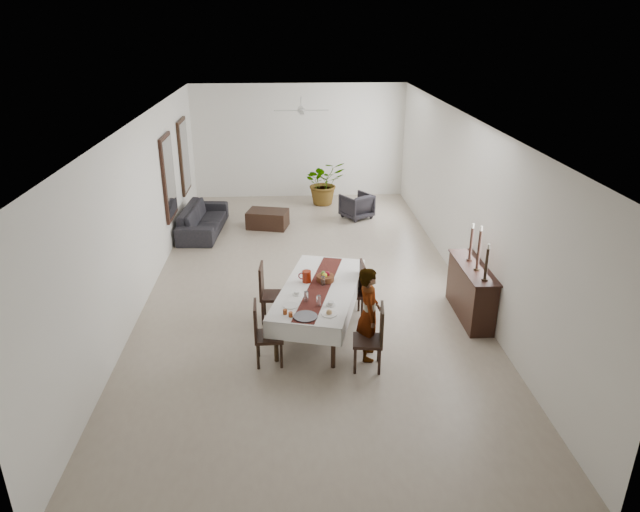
# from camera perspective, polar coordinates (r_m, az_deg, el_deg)

# --- Properties ---
(floor) EXTENTS (6.00, 12.00, 0.00)m
(floor) POSITION_cam_1_polar(r_m,az_deg,el_deg) (11.29, -1.29, -2.68)
(floor) COLOR #B1A28C
(floor) RESTS_ON ground
(ceiling) EXTENTS (6.00, 12.00, 0.02)m
(ceiling) POSITION_cam_1_polar(r_m,az_deg,el_deg) (10.33, -1.45, 13.58)
(ceiling) COLOR white
(ceiling) RESTS_ON wall_back
(wall_back) EXTENTS (6.00, 0.02, 3.20)m
(wall_back) POSITION_cam_1_polar(r_m,az_deg,el_deg) (16.52, -2.13, 11.38)
(wall_back) COLOR white
(wall_back) RESTS_ON floor
(wall_front) EXTENTS (6.00, 0.02, 3.20)m
(wall_front) POSITION_cam_1_polar(r_m,az_deg,el_deg) (5.31, 1.06, -14.87)
(wall_front) COLOR white
(wall_front) RESTS_ON floor
(wall_left) EXTENTS (0.02, 12.00, 3.20)m
(wall_left) POSITION_cam_1_polar(r_m,az_deg,el_deg) (11.02, -17.20, 4.59)
(wall_left) COLOR white
(wall_left) RESTS_ON floor
(wall_right) EXTENTS (0.02, 12.00, 3.20)m
(wall_right) POSITION_cam_1_polar(r_m,az_deg,el_deg) (11.20, 14.23, 5.20)
(wall_right) COLOR white
(wall_right) RESTS_ON floor
(dining_table_top) EXTENTS (1.57, 2.56, 0.05)m
(dining_table_top) POSITION_cam_1_polar(r_m,az_deg,el_deg) (9.38, -0.06, -3.31)
(dining_table_top) COLOR black
(dining_table_top) RESTS_ON table_leg_fl
(table_leg_fl) EXTENTS (0.08, 0.08, 0.70)m
(table_leg_fl) POSITION_cam_1_polar(r_m,az_deg,el_deg) (8.69, -4.42, -8.48)
(table_leg_fl) COLOR black
(table_leg_fl) RESTS_ON floor
(table_leg_fr) EXTENTS (0.08, 0.08, 0.70)m
(table_leg_fr) POSITION_cam_1_polar(r_m,az_deg,el_deg) (8.52, 1.34, -9.10)
(table_leg_fr) COLOR black
(table_leg_fr) RESTS_ON floor
(table_leg_bl) EXTENTS (0.08, 0.08, 0.70)m
(table_leg_bl) POSITION_cam_1_polar(r_m,az_deg,el_deg) (10.63, -1.16, -2.29)
(table_leg_bl) COLOR black
(table_leg_bl) RESTS_ON floor
(table_leg_br) EXTENTS (0.08, 0.08, 0.70)m
(table_leg_br) POSITION_cam_1_polar(r_m,az_deg,el_deg) (10.49, 3.52, -2.68)
(table_leg_br) COLOR black
(table_leg_br) RESTS_ON floor
(tablecloth_top) EXTENTS (1.79, 2.78, 0.01)m
(tablecloth_top) POSITION_cam_1_polar(r_m,az_deg,el_deg) (9.37, -0.06, -3.14)
(tablecloth_top) COLOR white
(tablecloth_top) RESTS_ON dining_table_top
(tablecloth_drape_left) EXTENTS (0.66, 2.48, 0.30)m
(tablecloth_drape_left) POSITION_cam_1_polar(r_m,az_deg,el_deg) (9.55, -3.48, -3.62)
(tablecloth_drape_left) COLOR white
(tablecloth_drape_left) RESTS_ON dining_table_top
(tablecloth_drape_right) EXTENTS (0.66, 2.48, 0.30)m
(tablecloth_drape_right) POSITION_cam_1_polar(r_m,az_deg,el_deg) (9.35, 3.45, -4.24)
(tablecloth_drape_right) COLOR silver
(tablecloth_drape_right) RESTS_ON dining_table_top
(tablecloth_drape_near) EXTENTS (1.14, 0.31, 0.30)m
(tablecloth_drape_near) POSITION_cam_1_polar(r_m,az_deg,el_deg) (8.34, -1.81, -7.79)
(tablecloth_drape_near) COLOR white
(tablecloth_drape_near) RESTS_ON dining_table_top
(tablecloth_drape_far) EXTENTS (1.14, 0.31, 0.30)m
(tablecloth_drape_far) POSITION_cam_1_polar(r_m,az_deg,el_deg) (10.57, 1.32, -0.89)
(tablecloth_drape_far) COLOR white
(tablecloth_drape_far) RESTS_ON dining_table_top
(table_runner) EXTENTS (0.97, 2.49, 0.00)m
(table_runner) POSITION_cam_1_polar(r_m,az_deg,el_deg) (9.37, -0.06, -3.10)
(table_runner) COLOR #5C201A
(table_runner) RESTS_ON tablecloth_top
(red_pitcher) EXTENTS (0.18, 0.18, 0.20)m
(red_pitcher) POSITION_cam_1_polar(r_m,az_deg,el_deg) (9.51, -1.35, -2.06)
(red_pitcher) COLOR maroon
(red_pitcher) RESTS_ON tablecloth_top
(pitcher_handle) EXTENTS (0.12, 0.05, 0.12)m
(pitcher_handle) POSITION_cam_1_polar(r_m,az_deg,el_deg) (9.52, -1.84, -2.02)
(pitcher_handle) COLOR maroon
(pitcher_handle) RESTS_ON red_pitcher
(wine_glass_near) EXTENTS (0.07, 0.07, 0.17)m
(wine_glass_near) POSITION_cam_1_polar(r_m,az_deg,el_deg) (8.74, -0.13, -4.49)
(wine_glass_near) COLOR white
(wine_glass_near) RESTS_ON tablecloth_top
(wine_glass_mid) EXTENTS (0.07, 0.07, 0.17)m
(wine_glass_mid) POSITION_cam_1_polar(r_m,az_deg,el_deg) (8.87, -1.39, -4.07)
(wine_glass_mid) COLOR silver
(wine_glass_mid) RESTS_ON tablecloth_top
(wine_glass_far) EXTENTS (0.07, 0.07, 0.17)m
(wine_glass_far) POSITION_cam_1_polar(r_m,az_deg,el_deg) (9.37, 0.30, -2.54)
(wine_glass_far) COLOR silver
(wine_glass_far) RESTS_ON tablecloth_top
(teacup_right) EXTENTS (0.09, 0.09, 0.06)m
(teacup_right) POSITION_cam_1_polar(r_m,az_deg,el_deg) (8.78, 1.08, -4.76)
(teacup_right) COLOR white
(teacup_right) RESTS_ON saucer_right
(saucer_right) EXTENTS (0.15, 0.15, 0.01)m
(saucer_right) POSITION_cam_1_polar(r_m,az_deg,el_deg) (8.79, 1.08, -4.90)
(saucer_right) COLOR silver
(saucer_right) RESTS_ON tablecloth_top
(teacup_left) EXTENTS (0.09, 0.09, 0.06)m
(teacup_left) POSITION_cam_1_polar(r_m,az_deg,el_deg) (9.11, -2.33, -3.71)
(teacup_left) COLOR white
(teacup_left) RESTS_ON saucer_left
(saucer_left) EXTENTS (0.15, 0.15, 0.01)m
(saucer_left) POSITION_cam_1_polar(r_m,az_deg,el_deg) (9.12, -2.33, -3.85)
(saucer_left) COLOR white
(saucer_left) RESTS_ON tablecloth_top
(plate_near_right) EXTENTS (0.24, 0.24, 0.01)m
(plate_near_right) POSITION_cam_1_polar(r_m,az_deg,el_deg) (8.53, 0.92, -5.82)
(plate_near_right) COLOR white
(plate_near_right) RESTS_ON tablecloth_top
(bread_near_right) EXTENTS (0.09, 0.09, 0.09)m
(bread_near_right) POSITION_cam_1_polar(r_m,az_deg,el_deg) (8.51, 0.92, -5.66)
(bread_near_right) COLOR tan
(bread_near_right) RESTS_ON plate_near_right
(plate_near_left) EXTENTS (0.24, 0.24, 0.01)m
(plate_near_left) POSITION_cam_1_polar(r_m,az_deg,el_deg) (8.78, -2.94, -4.97)
(plate_near_left) COLOR white
(plate_near_left) RESTS_ON tablecloth_top
(plate_far_left) EXTENTS (0.24, 0.24, 0.01)m
(plate_far_left) POSITION_cam_1_polar(r_m,az_deg,el_deg) (9.91, -1.23, -1.57)
(plate_far_left) COLOR white
(plate_far_left) RESTS_ON tablecloth_top
(serving_tray) EXTENTS (0.36, 0.36, 0.02)m
(serving_tray) POSITION_cam_1_polar(r_m,az_deg,el_deg) (8.46, -1.47, -6.07)
(serving_tray) COLOR #424247
(serving_tray) RESTS_ON tablecloth_top
(jam_jar_a) EXTENTS (0.06, 0.06, 0.07)m
(jam_jar_a) POSITION_cam_1_polar(r_m,az_deg,el_deg) (8.46, -2.96, -5.85)
(jam_jar_a) COLOR #9C4216
(jam_jar_a) RESTS_ON tablecloth_top
(jam_jar_b) EXTENTS (0.06, 0.06, 0.07)m
(jam_jar_b) POSITION_cam_1_polar(r_m,az_deg,el_deg) (8.54, -3.52, -5.60)
(jam_jar_b) COLOR brown
(jam_jar_b) RESTS_ON tablecloth_top
(fruit_basket) EXTENTS (0.30, 0.30, 0.10)m
(fruit_basket) POSITION_cam_1_polar(r_m,az_deg,el_deg) (9.56, 0.53, -2.23)
(fruit_basket) COLOR brown
(fruit_basket) RESTS_ON tablecloth_top
(fruit_red) EXTENTS (0.09, 0.09, 0.09)m
(fruit_red) POSITION_cam_1_polar(r_m,az_deg,el_deg) (9.54, 0.73, -1.79)
(fruit_red) COLOR maroon
(fruit_red) RESTS_ON fruit_basket
(fruit_green) EXTENTS (0.08, 0.08, 0.08)m
(fruit_green) POSITION_cam_1_polar(r_m,az_deg,el_deg) (9.56, 0.33, -1.74)
(fruit_green) COLOR #4D7723
(fruit_green) RESTS_ON fruit_basket
(fruit_yellow) EXTENTS (0.08, 0.08, 0.08)m
(fruit_yellow) POSITION_cam_1_polar(r_m,az_deg,el_deg) (9.48, 0.48, -1.95)
(fruit_yellow) COLOR yellow
(fruit_yellow) RESTS_ON fruit_basket
(chair_right_near_seat) EXTENTS (0.48, 0.48, 0.05)m
(chair_right_near_seat) POSITION_cam_1_polar(r_m,az_deg,el_deg) (8.49, 4.78, -8.47)
(chair_right_near_seat) COLOR black
(chair_right_near_seat) RESTS_ON chair_right_near_leg_fl
(chair_right_near_leg_fl) EXTENTS (0.05, 0.05, 0.43)m
(chair_right_near_leg_fl) POSITION_cam_1_polar(r_m,az_deg,el_deg) (8.48, 5.95, -10.49)
(chair_right_near_leg_fl) COLOR black
(chair_right_near_leg_fl) RESTS_ON floor
(chair_right_near_leg_fr) EXTENTS (0.05, 0.05, 0.43)m
(chair_right_near_leg_fr) POSITION_cam_1_polar(r_m,az_deg,el_deg) (8.77, 5.88, -9.23)
(chair_right_near_leg_fr) COLOR black
(chair_right_near_leg_fr) RESTS_ON floor
(chair_right_near_leg_bl) EXTENTS (0.05, 0.05, 0.43)m
(chair_right_near_leg_bl) POSITION_cam_1_polar(r_m,az_deg,el_deg) (8.47, 3.53, -10.44)
(chair_right_near_leg_bl) COLOR black
(chair_right_near_leg_bl) RESTS_ON floor
(chair_right_near_leg_br) EXTENTS (0.05, 0.05, 0.43)m
(chair_right_near_leg_br) POSITION_cam_1_polar(r_m,az_deg,el_deg) (8.76, 3.55, -9.18)
(chair_right_near_leg_br) COLOR black
(chair_right_near_leg_br) RESTS_ON floor
(chair_right_near_back) EXTENTS (0.09, 0.43, 0.55)m
(chair_right_near_back) POSITION_cam_1_polar(r_m,az_deg,el_deg) (8.35, 6.20, -6.77)
(chair_right_near_back) COLOR black
(chair_right_near_back) RESTS_ON chair_right_near_seat
(chair_right_far_seat) EXTENTS (0.44, 0.44, 0.05)m
(chair_right_far_seat) POSITION_cam_1_polar(r_m,az_deg,el_deg) (9.87, 3.09, -3.74)
(chair_right_far_seat) COLOR black
(chair_right_far_seat) RESTS_ON chair_right_far_leg_fl
(chair_right_far_leg_fl) EXTENTS (0.04, 0.04, 0.42)m
(chair_right_far_leg_fl) POSITION_cam_1_polar(r_m,az_deg,el_deg) (9.85, 4.22, -5.37)
(chair_right_far_leg_fl) COLOR black
(chair_right_far_leg_fl) RESTS_ON floor
(chair_right_far_leg_fr) EXTENTS (0.04, 0.04, 0.42)m
(chair_right_far_leg_fr) POSITION_cam_1_polar(r_m,az_deg,el_deg) (10.16, 3.91, -4.45)
(chair_right_far_leg_fr) COLOR black
(chair_right_far_leg_fr) RESTS_ON floor
(chair_right_far_leg_bl) EXTENTS (0.04, 0.04, 0.42)m
(chair_right_far_leg_bl) POSITION_cam_1_polar(r_m,az_deg,el_deg) (9.80, 2.20, -5.47)
(chair_right_far_leg_bl) COLOR black
(chair_right_far_leg_bl) RESTS_ON floor
(chair_right_far_leg_br) EXTENTS (0.04, 0.04, 0.42)m
(chair_right_far_leg_br) POSITION_cam_1_polar(r_m,az_deg,el_deg) (10.11, 1.94, -4.54)
(chair_right_far_leg_br) COLOR black
(chair_right_far_leg_br) RESTS_ON floor
(chair_right_far_back) EXTENTS (0.05, 0.43, 0.54)m
(chair_right_far_back) POSITION_cam_1_polar(r_m,az_deg,el_deg) (9.77, 4.26, -2.16)
(chair_right_far_back) COLOR black
(chair_right_far_back) RESTS_ON chair_right_far_seat
(chair_left_near_seat) EXTENTS (0.43, 0.43, 0.05)m
(chair_left_near_seat) POSITION_cam_1_polar(r_m,az_deg,el_deg) (8.62, -5.11, -8.04)
(chair_left_near_seat) COLOR black
(chair_left_near_seat) RESTS_ON chair_left_near_leg_fl
(chair_left_near_leg_fl) EXTENTS (0.04, 0.04, 0.42)m
(chair_left_near_leg_fl) POSITION_cam_1_polar(r_m,az_deg,el_deg) (8.90, -6.18, -8.79)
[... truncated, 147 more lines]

